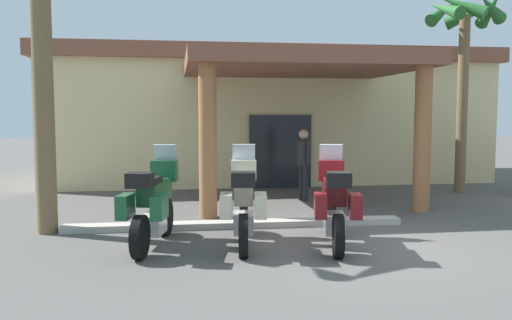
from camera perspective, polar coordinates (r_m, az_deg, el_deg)
name	(u,v)px	position (r m, az deg, el deg)	size (l,w,h in m)	color
ground_plane	(356,247)	(8.89, 10.61, -9.07)	(80.00, 80.00, 0.00)	#514F4C
motel_building	(265,114)	(18.06, 0.95, 4.88)	(14.05, 10.61, 4.13)	beige
motorcycle_green	(153,204)	(8.76, -10.93, -4.62)	(0.91, 2.19, 1.61)	black
motorcycle_cream	(244,203)	(8.71, -1.33, -4.58)	(0.76, 2.21, 1.61)	black
motorcycle_maroon	(334,203)	(8.77, 8.35, -4.57)	(0.89, 2.20, 1.61)	black
pedestrian	(303,159)	(13.18, 5.08, 0.07)	(0.32, 0.51, 1.76)	black
palm_tree_near_portico	(465,36)	(15.63, 21.40, 12.22)	(2.11, 2.16, 5.40)	brown
curb_strip	(236,224)	(10.17, -2.16, -6.86)	(6.37, 0.36, 0.12)	#ADA89E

